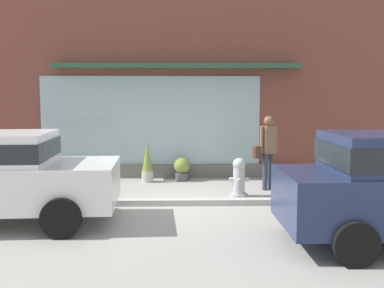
# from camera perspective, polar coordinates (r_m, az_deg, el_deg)

# --- Properties ---
(ground_plane) EXTENTS (60.00, 60.00, 0.00)m
(ground_plane) POSITION_cam_1_polar(r_m,az_deg,el_deg) (9.62, -1.90, -7.23)
(ground_plane) COLOR #9E9B93
(curb_strip) EXTENTS (14.00, 0.24, 0.12)m
(curb_strip) POSITION_cam_1_polar(r_m,az_deg,el_deg) (9.41, -1.91, -7.15)
(curb_strip) COLOR #B2B2AD
(curb_strip) RESTS_ON ground_plane
(storefront) EXTENTS (14.00, 0.81, 5.31)m
(storefront) POSITION_cam_1_polar(r_m,az_deg,el_deg) (12.56, -1.86, 7.80)
(storefront) COLOR brown
(storefront) RESTS_ON ground_plane
(fire_hydrant) EXTENTS (0.43, 0.41, 0.85)m
(fire_hydrant) POSITION_cam_1_polar(r_m,az_deg,el_deg) (10.19, 5.81, -4.10)
(fire_hydrant) COLOR #B2B2B7
(fire_hydrant) RESTS_ON ground_plane
(pedestrian_with_handbag) EXTENTS (0.62, 0.44, 1.73)m
(pedestrian_with_handbag) POSITION_cam_1_polar(r_m,az_deg,el_deg) (10.90, 9.28, -0.32)
(pedestrian_with_handbag) COLOR #333847
(pedestrian_with_handbag) RESTS_ON ground_plane
(potted_plant_corner_tall) EXTENTS (0.42, 0.42, 0.60)m
(potted_plant_corner_tall) POSITION_cam_1_polar(r_m,az_deg,el_deg) (12.00, -1.25, -3.06)
(potted_plant_corner_tall) COLOR #4C4C51
(potted_plant_corner_tall) RESTS_ON ground_plane
(potted_plant_by_entrance) EXTENTS (0.27, 0.27, 0.50)m
(potted_plant_by_entrance) POSITION_cam_1_polar(r_m,az_deg,el_deg) (12.28, -14.31, -3.35)
(potted_plant_by_entrance) COLOR #4C4C51
(potted_plant_by_entrance) RESTS_ON ground_plane
(potted_plant_window_center) EXTENTS (0.38, 0.38, 0.48)m
(potted_plant_window_center) POSITION_cam_1_polar(r_m,az_deg,el_deg) (12.79, 19.83, -3.26)
(potted_plant_window_center) COLOR #4C4C51
(potted_plant_window_center) RESTS_ON ground_plane
(potted_plant_doorstep) EXTENTS (0.29, 0.29, 1.02)m
(potted_plant_doorstep) POSITION_cam_1_polar(r_m,az_deg,el_deg) (11.86, -5.52, -2.36)
(potted_plant_doorstep) COLOR #B7B2A3
(potted_plant_doorstep) RESTS_ON ground_plane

